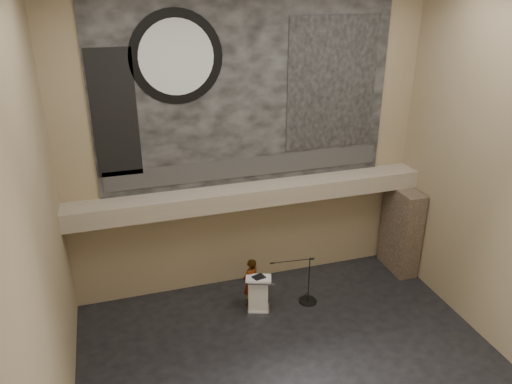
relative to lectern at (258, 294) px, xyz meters
name	(u,v)px	position (x,y,z in m)	size (l,w,h in m)	color
floor	(295,367)	(0.21, -2.32, -0.55)	(10.00, 10.00, 0.00)	black
wall_back	(247,146)	(0.21, 1.68, 3.70)	(10.00, 0.02, 8.50)	#8E7C5A
wall_front	(415,328)	(0.21, -6.32, 3.70)	(10.00, 0.02, 8.50)	#8E7C5A
wall_left	(38,241)	(-4.79, -2.32, 3.70)	(0.02, 8.00, 8.50)	#8E7C5A
wall_right	(504,178)	(5.21, -2.32, 3.70)	(0.02, 8.00, 8.50)	#8E7C5A
soffit	(252,195)	(0.21, 1.28, 2.40)	(10.00, 0.80, 0.50)	gray
sprinkler_left	(196,212)	(-1.39, 1.23, 2.12)	(0.04, 0.04, 0.06)	#B2893D
sprinkler_right	(315,196)	(2.11, 1.23, 2.12)	(0.04, 0.04, 0.06)	#B2893D
banner	(247,93)	(0.21, 1.65, 5.15)	(8.00, 0.05, 5.00)	black
banner_text_strip	(248,167)	(0.21, 1.61, 3.10)	(7.76, 0.02, 0.55)	#2B2B2B
banner_clock_rim	(176,57)	(-1.59, 1.61, 6.15)	(2.30, 2.30, 0.02)	black
banner_clock_face	(176,57)	(-1.59, 1.59, 6.15)	(1.84, 1.84, 0.02)	silver
banner_building_print	(332,84)	(2.61, 1.61, 5.25)	(2.60, 0.02, 3.60)	black
banner_brick_print	(114,115)	(-3.19, 1.61, 4.85)	(1.10, 0.02, 3.20)	black
stone_pier	(401,230)	(4.86, 0.83, 0.80)	(0.60, 1.40, 2.70)	#413328
lectern	(258,294)	(0.00, 0.00, 0.00)	(0.80, 0.67, 1.13)	silver
binder	(259,277)	(0.00, -0.03, 0.56)	(0.31, 0.25, 0.04)	black
papers	(254,279)	(-0.13, -0.05, 0.55)	(0.19, 0.27, 0.01)	white
speaker_person	(251,282)	(-0.11, 0.34, 0.18)	(0.53, 0.35, 1.46)	white
mic_stand	(307,295)	(1.44, 0.00, -0.35)	(1.37, 0.52, 1.44)	black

